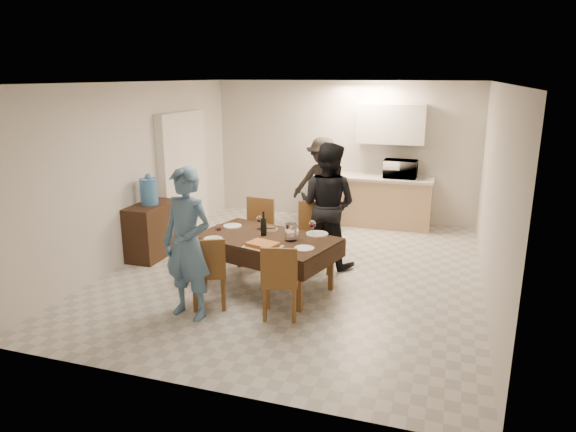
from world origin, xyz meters
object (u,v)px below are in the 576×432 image
water_pitcher (291,232)px  microwave (400,169)px  water_jug (149,191)px  savoury_tart (263,245)px  wine_bottle (264,223)px  person_kitchen (322,183)px  person_far (327,205)px  person_near (187,244)px  console (152,230)px  dining_table (266,239)px

water_pitcher → microwave: size_ratio=0.38×
water_jug → savoury_tart: 2.39m
wine_bottle → person_kitchen: size_ratio=0.20×
microwave → person_far: size_ratio=0.32×
microwave → person_near: size_ratio=0.33×
water_pitcher → water_jug: bearing=165.4°
console → water_jug: (0.00, 0.00, 0.61)m
water_pitcher → microwave: 3.55m
water_pitcher → person_kitchen: person_kitchen is taller
console → person_kitchen: bearing=48.2°
dining_table → person_kitchen: (0.01, 2.90, 0.16)m
water_pitcher → microwave: microwave is taller
savoury_tart → console: bearing=156.2°
console → water_jug: bearing=0.0°
console → person_near: person_near is taller
console → person_far: person_far is taller
microwave → person_far: (-0.78, -2.30, -0.17)m
wine_bottle → person_near: person_near is taller
person_near → dining_table: bearing=72.8°
wine_bottle → person_far: 1.17m
wine_bottle → person_kitchen: person_kitchen is taller
dining_table → person_far: (0.55, 1.05, 0.24)m
water_jug → water_pitcher: water_jug is taller
person_near → person_kitchen: (0.56, 3.95, -0.05)m
microwave → person_kitchen: 1.42m
console → wine_bottle: wine_bottle is taller
savoury_tart → dining_table: bearing=104.7°
console → wine_bottle: (2.02, -0.53, 0.44)m
dining_table → water_jug: 2.18m
water_pitcher → person_near: (-0.90, -1.00, 0.07)m
dining_table → wine_bottle: size_ratio=6.12×
water_pitcher → wine_bottle: bearing=166.0°
person_far → savoury_tart: bearing=84.2°
console → microwave: microwave is taller
person_near → person_kitchen: bearing=92.3°
water_pitcher → savoury_tart: 0.42m
dining_table → wine_bottle: bearing=150.6°
person_near → wine_bottle: bearing=76.0°
wine_bottle → savoury_tart: wine_bottle is taller
dining_table → person_kitchen: 2.91m
dining_table → wine_bottle: 0.21m
wine_bottle → microwave: size_ratio=0.55×
console → water_pitcher: (2.42, -0.63, 0.39)m
savoury_tart → microwave: size_ratio=0.72×
console → water_pitcher: size_ratio=4.02×
person_near → person_far: person_far is taller
person_near → microwave: bearing=77.3°
savoury_tart → water_jug: bearing=156.2°
console → water_jug: water_jug is taller
person_far → console: bearing=21.9°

